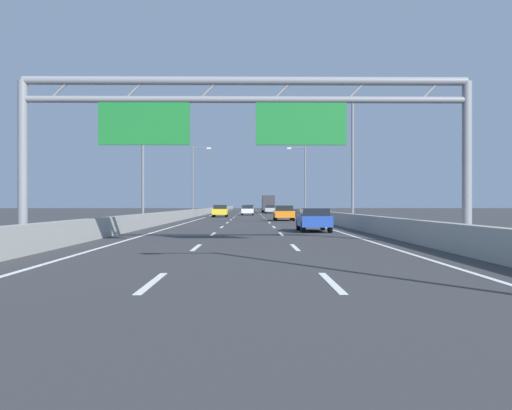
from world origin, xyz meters
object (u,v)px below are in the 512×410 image
object	(u,v)px
sign_gantry	(241,117)
streetlamp_right_far	(303,176)
streetlamp_left_far	(195,176)
yellow_car	(220,211)
silver_car	(270,209)
box_truck	(268,203)
blue_car	(314,219)
white_car	(248,210)
orange_car	(284,213)
green_car	(250,208)
streetlamp_left_mid	(146,152)
streetlamp_right_mid	(349,152)

from	to	relation	value
sign_gantry	streetlamp_right_far	xyz separation A→B (m)	(7.66, 54.68, 0.56)
streetlamp_left_far	streetlamp_right_far	world-z (taller)	same
sign_gantry	yellow_car	bearing A→B (deg)	94.05
streetlamp_left_far	silver_car	distance (m)	22.85
yellow_car	box_truck	bearing A→B (deg)	79.50
blue_car	box_truck	size ratio (longest dim) A/B	0.51
streetlamp_left_far	yellow_car	world-z (taller)	streetlamp_left_far
white_car	orange_car	world-z (taller)	orange_car
blue_car	box_truck	distance (m)	75.52
silver_car	yellow_car	world-z (taller)	yellow_car
streetlamp_right_far	green_car	size ratio (longest dim) A/B	2.21
orange_car	white_car	bearing A→B (deg)	97.95
green_car	box_truck	distance (m)	25.71
streetlamp_left_mid	streetlamp_left_far	world-z (taller)	same
streetlamp_left_far	blue_car	distance (m)	45.19
streetlamp_left_far	white_car	world-z (taller)	streetlamp_left_far
yellow_car	box_truck	distance (m)	39.66
green_car	yellow_car	world-z (taller)	yellow_car
silver_car	green_car	bearing A→B (deg)	95.19
yellow_car	orange_car	xyz separation A→B (m)	(6.99, -15.01, -0.01)
streetlamp_left_far	box_truck	size ratio (longest dim) A/B	1.16
green_car	blue_car	world-z (taller)	green_car
silver_car	green_car	world-z (taller)	green_car
streetlamp_right_mid	white_car	size ratio (longest dim) A/B	2.23
streetlamp_right_mid	yellow_car	size ratio (longest dim) A/B	2.25
sign_gantry	box_truck	size ratio (longest dim) A/B	2.08
streetlamp_right_mid	box_truck	world-z (taller)	streetlamp_right_mid
blue_car	silver_car	bearing A→B (deg)	90.26
streetlamp_left_mid	streetlamp_right_far	distance (m)	38.00
streetlamp_right_mid	blue_car	bearing A→B (deg)	-112.96
sign_gantry	orange_car	world-z (taller)	sign_gantry
streetlamp_left_mid	streetlamp_right_far	world-z (taller)	same
streetlamp_right_mid	streetlamp_left_far	distance (m)	38.00
silver_car	white_car	size ratio (longest dim) A/B	1.04
yellow_car	streetlamp_right_mid	bearing A→B (deg)	-68.46
streetlamp_left_far	white_car	xyz separation A→B (m)	(7.23, 4.17, -4.65)
streetlamp_right_far	streetlamp_right_mid	bearing A→B (deg)	-90.00
streetlamp_left_mid	white_car	xyz separation A→B (m)	(7.23, 39.11, -4.65)
green_car	box_truck	bearing A→B (deg)	-82.06
streetlamp_left_mid	box_truck	size ratio (longest dim) A/B	1.16
yellow_car	silver_car	bearing A→B (deg)	74.91
streetlamp_left_mid	orange_car	xyz separation A→B (m)	(10.89, 12.96, -4.64)
streetlamp_left_mid	green_car	world-z (taller)	streetlamp_left_mid
streetlamp_left_mid	streetlamp_left_far	bearing A→B (deg)	90.00
yellow_car	box_truck	world-z (taller)	box_truck
sign_gantry	streetlamp_right_mid	distance (m)	21.18
silver_car	green_car	size ratio (longest dim) A/B	1.03
streetlamp_right_far	white_car	xyz separation A→B (m)	(-7.70, 4.17, -4.65)
white_car	box_truck	xyz separation A→B (m)	(3.88, 27.84, 1.02)
green_car	blue_car	size ratio (longest dim) A/B	1.03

